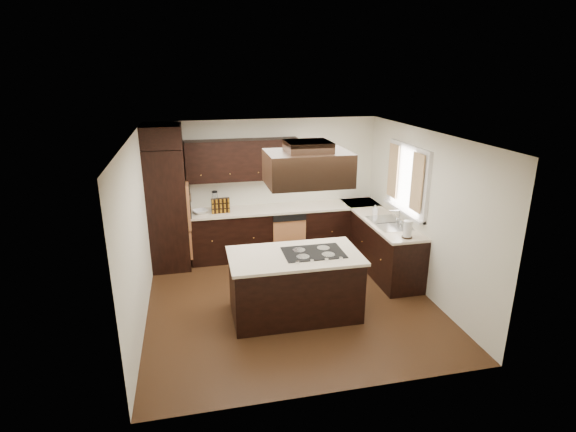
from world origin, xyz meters
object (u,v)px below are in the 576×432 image
Objects in this scene: island at (295,286)px; spice_rack at (221,206)px; oven_column at (168,209)px; range_hood at (308,168)px.

spice_rack is at bearing 112.31° from island.
oven_column is at bearing 130.23° from island.
oven_column is 2.02× the size of range_hood.
island is 1.73m from range_hood.
oven_column is 2.80m from island.
range_hood is at bearing -50.26° from oven_column.
spice_rack is at bearing 0.67° from oven_column.
range_hood is at bearing -51.74° from island.
oven_column is 6.66× the size of spice_rack.
spice_rack is (-0.85, 2.11, 0.61)m from island.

